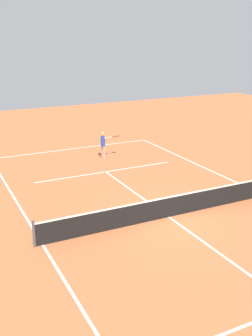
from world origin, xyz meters
TOP-DOWN VIEW (x-y plane):
  - ground_plane at (0.00, 0.00)m, footprint 60.00×60.00m
  - court_lines at (0.00, 0.00)m, footprint 11.27×24.97m
  - tennis_net at (0.00, 0.00)m, footprint 11.87×0.10m
  - player_serving at (-1.00, -9.43)m, footprint 1.31×0.45m
  - tennis_ball at (-2.01, -6.52)m, footprint 0.07×0.07m

SIDE VIEW (x-z plane):
  - ground_plane at x=0.00m, z-range 0.00..0.00m
  - court_lines at x=0.00m, z-range 0.00..0.01m
  - tennis_ball at x=-2.01m, z-range 0.00..0.07m
  - tennis_net at x=0.00m, z-range -0.04..1.03m
  - player_serving at x=-1.00m, z-range 0.16..1.88m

